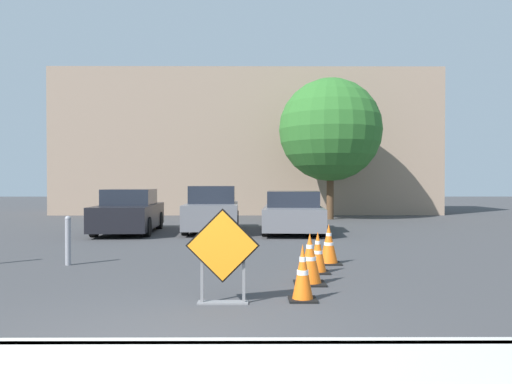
# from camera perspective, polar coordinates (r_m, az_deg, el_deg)

# --- Properties ---
(ground_plane) EXTENTS (96.00, 96.00, 0.00)m
(ground_plane) POSITION_cam_1_polar(r_m,az_deg,el_deg) (14.76, -3.93, -5.32)
(ground_plane) COLOR #3D3D3F
(curb_lip) EXTENTS (29.25, 0.20, 0.14)m
(curb_lip) POSITION_cam_1_polar(r_m,az_deg,el_deg) (4.97, -11.62, -17.10)
(curb_lip) COLOR beige
(curb_lip) RESTS_ON ground_plane
(road_closed_sign) EXTENTS (0.99, 0.20, 1.28)m
(road_closed_sign) POSITION_cam_1_polar(r_m,az_deg,el_deg) (6.72, -3.83, -7.09)
(road_closed_sign) COLOR black
(road_closed_sign) RESTS_ON ground_plane
(traffic_cone_nearest) EXTENTS (0.39, 0.39, 0.78)m
(traffic_cone_nearest) POSITION_cam_1_polar(r_m,az_deg,el_deg) (6.98, 5.35, -9.20)
(traffic_cone_nearest) COLOR black
(traffic_cone_nearest) RESTS_ON ground_plane
(traffic_cone_second) EXTENTS (0.50, 0.50, 0.82)m
(traffic_cone_second) POSITION_cam_1_polar(r_m,az_deg,el_deg) (8.09, 6.17, -7.64)
(traffic_cone_second) COLOR black
(traffic_cone_second) RESTS_ON ground_plane
(traffic_cone_third) EXTENTS (0.42, 0.42, 0.75)m
(traffic_cone_third) POSITION_cam_1_polar(r_m,az_deg,el_deg) (9.11, 7.07, -6.91)
(traffic_cone_third) COLOR black
(traffic_cone_third) RESTS_ON ground_plane
(traffic_cone_fourth) EXTENTS (0.48, 0.48, 0.81)m
(traffic_cone_fourth) POSITION_cam_1_polar(r_m,az_deg,el_deg) (10.15, 8.31, -5.94)
(traffic_cone_fourth) COLOR black
(traffic_cone_fourth) RESTS_ON ground_plane
(parked_car_nearest) EXTENTS (1.95, 4.42, 1.43)m
(parked_car_nearest) POSITION_cam_1_polar(r_m,az_deg,el_deg) (16.97, -14.27, -2.27)
(parked_car_nearest) COLOR black
(parked_car_nearest) RESTS_ON ground_plane
(parked_car_second) EXTENTS (1.86, 4.33, 1.53)m
(parked_car_second) POSITION_cam_1_polar(r_m,az_deg,el_deg) (16.99, -5.00, -2.11)
(parked_car_second) COLOR slate
(parked_car_second) RESTS_ON ground_plane
(parked_car_third) EXTENTS (2.14, 4.36, 1.36)m
(parked_car_third) POSITION_cam_1_polar(r_m,az_deg,el_deg) (16.56, 4.25, -2.42)
(parked_car_third) COLOR slate
(parked_car_third) RESTS_ON ground_plane
(bollard_nearest) EXTENTS (0.12, 0.12, 0.98)m
(bollard_nearest) POSITION_cam_1_polar(r_m,az_deg,el_deg) (10.56, -20.69, -5.06)
(bollard_nearest) COLOR gray
(bollard_nearest) RESTS_ON ground_plane
(building_facade_backdrop) EXTENTS (20.20, 5.00, 7.56)m
(building_facade_backdrop) POSITION_cam_1_polar(r_m,az_deg,el_deg) (27.86, -1.05, 5.41)
(building_facade_backdrop) COLOR gray
(building_facade_backdrop) RESTS_ON ground_plane
(street_tree_behind_lot) EXTENTS (4.63, 4.63, 6.36)m
(street_tree_behind_lot) POSITION_cam_1_polar(r_m,az_deg,el_deg) (22.92, 8.48, 7.02)
(street_tree_behind_lot) COLOR #513823
(street_tree_behind_lot) RESTS_ON ground_plane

